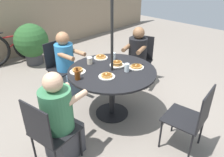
{
  "coord_description": "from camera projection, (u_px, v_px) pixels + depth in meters",
  "views": [
    {
      "loc": [
        -1.98,
        -1.91,
        2.09
      ],
      "look_at": [
        0.0,
        0.0,
        0.61
      ],
      "focal_mm": 35.0,
      "sensor_mm": 36.0,
      "label": 1
    }
  ],
  "objects": [
    {
      "name": "ground_plane",
      "position": [
        112.0,
        113.0,
        3.42
      ],
      "size": [
        12.0,
        12.0,
        0.0
      ],
      "primitive_type": "plane",
      "color": "gray"
    },
    {
      "name": "back_fence",
      "position": [
        9.0,
        21.0,
        5.02
      ],
      "size": [
        10.0,
        0.06,
        1.77
      ],
      "primitive_type": "cube",
      "color": "gray",
      "rests_on": "ground"
    },
    {
      "name": "patio_table",
      "position": [
        112.0,
        77.0,
        3.11
      ],
      "size": [
        1.25,
        1.25,
        0.75
      ],
      "color": "black",
      "rests_on": "ground"
    },
    {
      "name": "umbrella_pole",
      "position": [
        112.0,
        52.0,
        2.94
      ],
      "size": [
        0.04,
        0.04,
        2.04
      ],
      "primitive_type": "cylinder",
      "color": "black",
      "rests_on": "ground"
    },
    {
      "name": "patio_chair_north",
      "position": [
        60.0,
        64.0,
        3.84
      ],
      "size": [
        0.48,
        0.48,
        0.89
      ],
      "rotation": [
        0.0,
        0.0,
        -3.06
      ],
      "color": "black",
      "rests_on": "ground"
    },
    {
      "name": "diner_north",
      "position": [
        66.0,
        66.0,
        3.74
      ],
      "size": [
        0.34,
        0.54,
        1.11
      ],
      "rotation": [
        0.0,
        0.0,
        -3.06
      ],
      "color": "slate",
      "rests_on": "ground"
    },
    {
      "name": "patio_chair_east",
      "position": [
        48.0,
        130.0,
        2.32
      ],
      "size": [
        0.5,
        0.5,
        0.89
      ],
      "rotation": [
        0.0,
        0.0,
        -1.41
      ],
      "color": "black",
      "rests_on": "ground"
    },
    {
      "name": "diner_east",
      "position": [
        60.0,
        121.0,
        2.44
      ],
      "size": [
        0.51,
        0.4,
        1.13
      ],
      "rotation": [
        0.0,
        0.0,
        -1.41
      ],
      "color": "#3D3D42",
      "rests_on": "ground"
    },
    {
      "name": "patio_chair_south",
      "position": [
        192.0,
        116.0,
        2.53
      ],
      "size": [
        0.48,
        0.48,
        0.89
      ],
      "rotation": [
        0.0,
        0.0,
        0.1
      ],
      "color": "black",
      "rests_on": "ground"
    },
    {
      "name": "patio_chair_west",
      "position": [
        140.0,
        57.0,
        4.12
      ],
      "size": [
        0.55,
        0.55,
        0.89
      ],
      "rotation": [
        0.0,
        0.0,
        -4.41
      ],
      "color": "black",
      "rests_on": "ground"
    },
    {
      "name": "diner_west",
      "position": [
        137.0,
        60.0,
        3.97
      ],
      "size": [
        0.55,
        0.45,
        1.11
      ],
      "rotation": [
        0.0,
        0.0,
        -4.41
      ],
      "color": "beige",
      "rests_on": "ground"
    },
    {
      "name": "pancake_plate_a",
      "position": [
        117.0,
        64.0,
        3.18
      ],
      "size": [
        0.22,
        0.22,
        0.07
      ],
      "color": "silver",
      "rests_on": "patio_table"
    },
    {
      "name": "pancake_plate_b",
      "position": [
        107.0,
        76.0,
        2.87
      ],
      "size": [
        0.22,
        0.22,
        0.05
      ],
      "color": "silver",
      "rests_on": "patio_table"
    },
    {
      "name": "pancake_plate_c",
      "position": [
        136.0,
        67.0,
        3.13
      ],
      "size": [
        0.22,
        0.22,
        0.04
      ],
      "color": "silver",
      "rests_on": "patio_table"
    },
    {
      "name": "pancake_plate_d",
      "position": [
        78.0,
        71.0,
        3.0
      ],
      "size": [
        0.22,
        0.22,
        0.06
      ],
      "color": "silver",
      "rests_on": "patio_table"
    },
    {
      "name": "pancake_plate_e",
      "position": [
        101.0,
        57.0,
        3.43
      ],
      "size": [
        0.22,
        0.22,
        0.05
      ],
      "color": "silver",
      "rests_on": "patio_table"
    },
    {
      "name": "syrup_bottle",
      "position": [
        77.0,
        75.0,
        2.79
      ],
      "size": [
        0.1,
        0.07,
        0.17
      ],
      "color": "#602D0F",
      "rests_on": "patio_table"
    },
    {
      "name": "coffee_cup",
      "position": [
        90.0,
        61.0,
        3.23
      ],
      "size": [
        0.08,
        0.08,
        0.1
      ],
      "color": "beige",
      "rests_on": "patio_table"
    },
    {
      "name": "drinking_glass_a",
      "position": [
        113.0,
        56.0,
        3.35
      ],
      "size": [
        0.07,
        0.07,
        0.12
      ],
      "primitive_type": "cylinder",
      "color": "silver",
      "rests_on": "patio_table"
    },
    {
      "name": "drinking_glass_b",
      "position": [
        127.0,
        68.0,
        3.0
      ],
      "size": [
        0.07,
        0.07,
        0.12
      ],
      "primitive_type": "cylinder",
      "color": "silver",
      "rests_on": "patio_table"
    },
    {
      "name": "bicycle",
      "position": [
        12.0,
        47.0,
        4.95
      ],
      "size": [
        1.54,
        0.44,
        0.76
      ],
      "rotation": [
        0.0,
        0.0,
        -0.13
      ],
      "color": "black",
      "rests_on": "ground"
    },
    {
      "name": "potted_shrub",
      "position": [
        32.0,
        42.0,
        4.85
      ],
      "size": [
        0.75,
        0.75,
        0.92
      ],
      "color": "#3D3D3F",
      "rests_on": "ground"
    }
  ]
}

